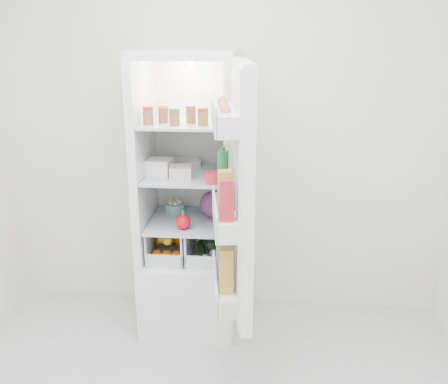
# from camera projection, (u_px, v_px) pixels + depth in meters

# --- Properties ---
(room_walls) EXTENTS (3.02, 3.02, 2.61)m
(room_walls) POSITION_uv_depth(u_px,v_px,m) (188.00, 122.00, 1.80)
(room_walls) COLOR white
(room_walls) RESTS_ON ground
(refrigerator) EXTENTS (0.60, 0.60, 1.80)m
(refrigerator) POSITION_uv_depth(u_px,v_px,m) (190.00, 228.00, 3.29)
(refrigerator) COLOR silver
(refrigerator) RESTS_ON ground
(shelf_low) EXTENTS (0.49, 0.53, 0.01)m
(shelf_low) POSITION_uv_depth(u_px,v_px,m) (189.00, 221.00, 3.20)
(shelf_low) COLOR #ADBDCB
(shelf_low) RESTS_ON refrigerator
(shelf_mid) EXTENTS (0.49, 0.53, 0.02)m
(shelf_mid) POSITION_uv_depth(u_px,v_px,m) (187.00, 175.00, 3.11)
(shelf_mid) COLOR #ADBDCB
(shelf_mid) RESTS_ON refrigerator
(shelf_top) EXTENTS (0.49, 0.53, 0.02)m
(shelf_top) POSITION_uv_depth(u_px,v_px,m) (186.00, 122.00, 3.01)
(shelf_top) COLOR #ADBDCB
(shelf_top) RESTS_ON refrigerator
(crisper_left) EXTENTS (0.23, 0.46, 0.22)m
(crisper_left) POSITION_uv_depth(u_px,v_px,m) (170.00, 239.00, 3.25)
(crisper_left) COLOR silver
(crisper_left) RESTS_ON refrigerator
(crisper_right) EXTENTS (0.23, 0.46, 0.22)m
(crisper_right) POSITION_uv_depth(u_px,v_px,m) (208.00, 240.00, 3.23)
(crisper_right) COLOR silver
(crisper_right) RESTS_ON refrigerator
(condiment_jars) EXTENTS (0.46, 0.32, 0.08)m
(condiment_jars) POSITION_uv_depth(u_px,v_px,m) (180.00, 116.00, 2.92)
(condiment_jars) COLOR #B21919
(condiment_jars) RESTS_ON shelf_top
(squeeze_bottle) EXTENTS (0.06, 0.06, 0.18)m
(squeeze_bottle) POSITION_uv_depth(u_px,v_px,m) (224.00, 103.00, 3.11)
(squeeze_bottle) COLOR silver
(squeeze_bottle) RESTS_ON shelf_top
(tub_white) EXTENTS (0.16, 0.16, 0.09)m
(tub_white) POSITION_uv_depth(u_px,v_px,m) (159.00, 167.00, 3.08)
(tub_white) COLOR white
(tub_white) RESTS_ON shelf_mid
(tub_cream) EXTENTS (0.15, 0.15, 0.08)m
(tub_cream) POSITION_uv_depth(u_px,v_px,m) (181.00, 172.00, 3.00)
(tub_cream) COLOR beige
(tub_cream) RESTS_ON shelf_mid
(tin_red) EXTENTS (0.12, 0.12, 0.06)m
(tin_red) POSITION_uv_depth(u_px,v_px,m) (213.00, 178.00, 2.90)
(tin_red) COLOR red
(tin_red) RESTS_ON shelf_mid
(foil_tray) EXTENTS (0.21, 0.18, 0.04)m
(foil_tray) POSITION_uv_depth(u_px,v_px,m) (186.00, 162.00, 3.28)
(foil_tray) COLOR silver
(foil_tray) RESTS_ON shelf_mid
(red_cabbage) EXTENTS (0.18, 0.18, 0.18)m
(red_cabbage) POSITION_uv_depth(u_px,v_px,m) (213.00, 204.00, 3.22)
(red_cabbage) COLOR #481C51
(red_cabbage) RESTS_ON shelf_low
(bell_pepper) EXTENTS (0.09, 0.09, 0.09)m
(bell_pepper) POSITION_uv_depth(u_px,v_px,m) (183.00, 222.00, 3.04)
(bell_pepper) COLOR red
(bell_pepper) RESTS_ON shelf_low
(mushroom_bowl) EXTENTS (0.14, 0.14, 0.06)m
(mushroom_bowl) POSITION_uv_depth(u_px,v_px,m) (175.00, 208.00, 3.32)
(mushroom_bowl) COLOR #80B1BF
(mushroom_bowl) RESTS_ON shelf_low
(citrus_pile) EXTENTS (0.20, 0.31, 0.16)m
(citrus_pile) POSITION_uv_depth(u_px,v_px,m) (169.00, 244.00, 3.23)
(citrus_pile) COLOR orange
(citrus_pile) RESTS_ON refrigerator
(veg_pile) EXTENTS (0.16, 0.30, 0.10)m
(veg_pile) POSITION_uv_depth(u_px,v_px,m) (208.00, 247.00, 3.25)
(veg_pile) COLOR #224B19
(veg_pile) RESTS_ON refrigerator
(fridge_door) EXTENTS (0.24, 0.60, 1.30)m
(fridge_door) POSITION_uv_depth(u_px,v_px,m) (236.00, 199.00, 2.52)
(fridge_door) COLOR silver
(fridge_door) RESTS_ON refrigerator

